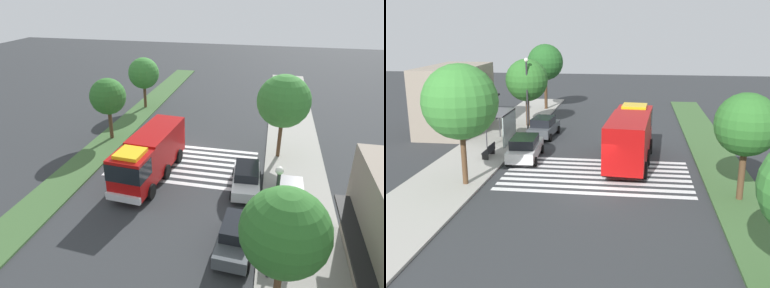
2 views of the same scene
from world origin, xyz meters
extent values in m
plane|color=#2D3033|center=(0.00, 0.00, 0.00)|extent=(120.00, 120.00, 0.00)
cube|color=#9E9B93|center=(0.00, 8.80, 0.07)|extent=(60.00, 4.70, 0.14)
cube|color=#3D6033|center=(0.00, -7.95, 0.07)|extent=(60.00, 3.00, 0.14)
cube|color=silver|center=(-0.68, 0.00, 0.01)|extent=(0.45, 11.62, 0.01)
cube|color=silver|center=(0.22, 0.00, 0.01)|extent=(0.45, 11.62, 0.01)
cube|color=silver|center=(1.12, 0.00, 0.01)|extent=(0.45, 11.62, 0.01)
cube|color=silver|center=(2.02, 0.00, 0.01)|extent=(0.45, 11.62, 0.01)
cube|color=silver|center=(2.92, 0.00, 0.01)|extent=(0.45, 11.62, 0.01)
cube|color=silver|center=(3.82, 0.00, 0.01)|extent=(0.45, 11.62, 0.01)
cube|color=silver|center=(4.72, 0.00, 0.01)|extent=(0.45, 11.62, 0.01)
cube|color=silver|center=(5.62, 0.00, 0.01)|extent=(0.45, 11.62, 0.01)
cube|color=#A50C0C|center=(8.15, -2.22, 1.92)|extent=(2.83, 2.67, 2.74)
cube|color=#A50C0C|center=(3.77, -1.87, 1.98)|extent=(6.34, 2.95, 2.86)
cube|color=black|center=(8.55, -2.25, 2.46)|extent=(2.09, 2.64, 1.20)
cube|color=silver|center=(9.57, -2.33, 0.80)|extent=(0.44, 2.48, 0.50)
cube|color=yellow|center=(8.15, -2.22, 3.41)|extent=(1.98, 1.87, 0.24)
cylinder|color=black|center=(7.99, -0.97, 0.55)|extent=(1.12, 0.39, 1.10)
cylinder|color=black|center=(7.79, -3.43, 0.55)|extent=(1.12, 0.39, 1.10)
cylinder|color=black|center=(2.33, -0.52, 0.55)|extent=(1.12, 0.39, 1.10)
cylinder|color=black|center=(2.13, -2.98, 0.55)|extent=(1.12, 0.39, 1.10)
cylinder|color=black|center=(5.09, -0.74, 0.55)|extent=(1.12, 0.39, 1.10)
cylinder|color=black|center=(4.90, -3.20, 0.55)|extent=(1.12, 0.39, 1.10)
cube|color=silver|center=(5.27, 5.25, 0.68)|extent=(4.88, 2.15, 0.71)
cube|color=black|center=(5.03, 5.24, 1.35)|extent=(2.77, 1.80, 0.64)
cylinder|color=black|center=(6.79, 6.28, 0.32)|extent=(0.65, 0.26, 0.64)
cylinder|color=black|center=(6.90, 4.41, 0.32)|extent=(0.65, 0.26, 0.64)
cylinder|color=black|center=(3.64, 6.09, 0.32)|extent=(0.65, 0.26, 0.64)
cylinder|color=black|center=(3.75, 4.23, 0.32)|extent=(0.65, 0.26, 0.64)
cube|color=#474C51|center=(11.76, 5.25, 0.68)|extent=(4.44, 2.03, 0.72)
cube|color=black|center=(11.55, 5.27, 1.37)|extent=(2.52, 1.71, 0.66)
cylinder|color=black|center=(13.25, 6.07, 0.32)|extent=(0.65, 0.26, 0.64)
cylinder|color=black|center=(13.15, 4.28, 0.32)|extent=(0.65, 0.26, 0.64)
cylinder|color=black|center=(10.38, 6.23, 0.32)|extent=(0.65, 0.26, 0.64)
cylinder|color=black|center=(10.28, 4.44, 0.32)|extent=(0.65, 0.26, 0.64)
cube|color=#4C4C51|center=(9.06, 8.10, 2.54)|extent=(3.50, 1.40, 0.12)
cube|color=#8C9E99|center=(9.06, 7.44, 1.34)|extent=(3.50, 0.08, 2.40)
cylinder|color=#333338|center=(7.36, 8.75, 1.34)|extent=(0.08, 0.08, 2.40)
cylinder|color=#333338|center=(10.76, 8.75, 1.34)|extent=(0.08, 0.08, 2.40)
cube|color=black|center=(5.06, 7.86, 0.55)|extent=(1.60, 0.50, 0.08)
cube|color=black|center=(5.06, 7.64, 0.82)|extent=(1.60, 0.06, 0.45)
cube|color=black|center=(4.34, 7.86, 0.33)|extent=(0.08, 0.45, 0.37)
cube|color=black|center=(5.78, 7.86, 0.33)|extent=(0.08, 0.45, 0.37)
cylinder|color=#2D2D30|center=(13.56, 7.05, 3.08)|extent=(0.16, 0.16, 5.89)
sphere|color=white|center=(13.56, 7.05, 6.21)|extent=(0.36, 0.36, 0.36)
cube|color=black|center=(12.87, 10.75, 2.80)|extent=(6.91, 0.80, 0.16)
cylinder|color=#513823|center=(-0.39, 7.45, 1.82)|extent=(0.31, 0.31, 3.36)
sphere|color=#387F33|center=(-0.39, 7.45, 4.99)|extent=(4.27, 4.27, 4.27)
cylinder|color=#513823|center=(15.21, 7.45, 1.56)|extent=(0.33, 0.33, 2.83)
sphere|color=#2D6B28|center=(15.21, 7.45, 4.30)|extent=(3.79, 3.79, 3.79)
cylinder|color=#513823|center=(-10.09, -7.95, 1.55)|extent=(0.34, 0.34, 2.82)
sphere|color=#387F33|center=(-10.09, -7.95, 4.19)|extent=(3.52, 3.52, 3.52)
cylinder|color=#513823|center=(-0.78, -7.95, 1.60)|extent=(0.35, 0.35, 2.92)
sphere|color=#2D6B28|center=(-0.78, -7.95, 4.21)|extent=(3.29, 3.29, 3.29)
camera|label=1|loc=(27.19, 6.35, 13.51)|focal=32.68mm
camera|label=2|loc=(-24.17, -2.26, 9.24)|focal=42.04mm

